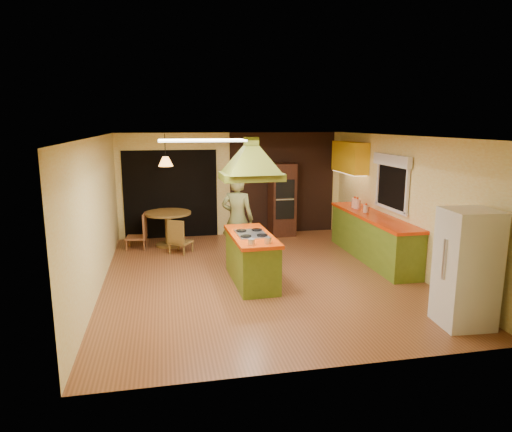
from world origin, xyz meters
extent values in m
plane|color=brown|center=(0.00, 0.00, 0.00)|extent=(6.50, 6.50, 0.00)
plane|color=#FDF5B5|center=(0.00, 3.25, 1.25)|extent=(5.50, 0.00, 5.50)
plane|color=#FDF5B5|center=(0.00, -3.25, 1.25)|extent=(5.50, 0.00, 5.50)
plane|color=#FDF5B5|center=(-2.75, 0.00, 1.25)|extent=(0.00, 6.50, 6.50)
plane|color=#FDF5B5|center=(2.75, 0.00, 1.25)|extent=(0.00, 6.50, 6.50)
plane|color=silver|center=(0.00, 0.00, 2.50)|extent=(6.50, 6.50, 0.00)
cube|color=#381E14|center=(1.25, 3.23, 1.25)|extent=(2.64, 0.03, 2.50)
cube|color=black|center=(-1.50, 3.23, 1.05)|extent=(2.20, 0.03, 2.10)
cube|color=olive|center=(2.45, 0.60, 0.43)|extent=(0.58, 3.00, 0.86)
cube|color=#E53807|center=(2.45, 0.60, 0.89)|extent=(0.62, 3.05, 0.06)
cube|color=yellow|center=(2.57, 2.20, 1.95)|extent=(0.34, 1.40, 0.70)
cube|color=black|center=(2.72, 0.40, 1.55)|extent=(0.03, 1.16, 0.96)
cube|color=white|center=(2.67, 0.40, 2.02)|extent=(0.10, 1.35, 0.22)
cube|color=white|center=(-1.10, -1.20, 2.48)|extent=(1.20, 0.60, 0.03)
cube|color=#5E791E|center=(-0.21, -0.26, 0.40)|extent=(0.68, 1.64, 0.79)
cube|color=#D53E07|center=(-0.21, -0.26, 0.82)|extent=(0.73, 1.72, 0.06)
cube|color=silver|center=(-0.21, -0.26, 0.86)|extent=(0.51, 0.73, 0.02)
cube|color=#5B6519|center=(-0.21, -0.26, 1.85)|extent=(1.03, 0.76, 0.12)
pyramid|color=#5B6519|center=(-0.21, -0.26, 2.36)|extent=(1.03, 0.76, 0.45)
cube|color=#5B6519|center=(-0.21, -0.26, 2.43)|extent=(0.22, 0.22, 0.14)
imported|color=brown|center=(-0.26, 0.94, 0.87)|extent=(0.75, 0.65, 1.75)
cube|color=white|center=(2.30, -2.53, 0.81)|extent=(0.70, 0.67, 1.61)
cube|color=#412014|center=(1.17, 2.95, 0.89)|extent=(0.61, 0.60, 1.77)
cube|color=black|center=(1.17, 2.65, 1.19)|extent=(0.46, 0.04, 0.45)
cube|color=black|center=(1.17, 2.65, 0.69)|extent=(0.46, 0.04, 0.45)
cylinder|color=brown|center=(-1.59, 2.45, 0.75)|extent=(1.04, 1.04, 0.05)
cylinder|color=brown|center=(-1.59, 2.45, 0.39)|extent=(0.14, 0.14, 0.73)
cylinder|color=brown|center=(-1.59, 2.45, 0.03)|extent=(0.58, 0.58, 0.05)
cone|color=#FF9E3F|center=(-1.59, 2.45, 1.90)|extent=(0.37, 0.37, 0.21)
cylinder|color=#FFE8CD|center=(2.40, 1.42, 1.02)|extent=(0.18, 0.18, 0.20)
cylinder|color=#FFE6CD|center=(2.40, 1.29, 1.02)|extent=(0.18, 0.18, 0.20)
cylinder|color=beige|center=(2.40, 0.85, 1.00)|extent=(0.12, 0.12, 0.15)
camera|label=1|loc=(-1.64, -7.71, 2.73)|focal=32.00mm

